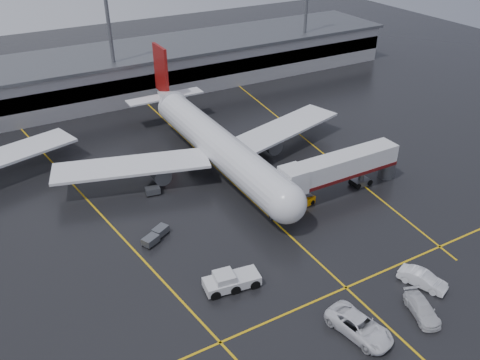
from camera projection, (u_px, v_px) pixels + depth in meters
ground at (245, 194)px, 71.46m from camera, size 220.00×220.00×0.00m
apron_line_centre at (245, 194)px, 71.46m from camera, size 0.25×90.00×0.02m
apron_line_stop at (346, 288)px, 54.96m from camera, size 60.00×0.25×0.02m
apron_line_left at (86, 199)px, 70.47m from camera, size 9.99×69.35×0.02m
apron_line_right at (307, 140)px, 86.59m from camera, size 7.57×69.64×0.02m
terminal at (131, 71)px, 105.20m from camera, size 122.00×19.00×8.60m
light_mast_mid at (110, 31)px, 93.48m from camera, size 3.00×1.20×25.45m
light_mast_right at (306, 6)px, 112.57m from camera, size 3.00×1.20×25.45m
main_airliner at (214, 142)px, 76.60m from camera, size 48.80×45.60×14.10m
jet_bridge at (341, 168)px, 70.00m from camera, size 19.90×3.40×6.05m
pushback_tractor at (230, 281)px, 54.60m from camera, size 6.40×3.40×2.18m
belt_loader at (303, 202)px, 68.83m from camera, size 3.70×2.20×2.21m
service_van_a at (359, 326)px, 48.90m from camera, size 4.44×7.39×1.92m
service_van_b at (422, 309)px, 51.18m from camera, size 3.77×5.68×1.53m
service_van_c at (423, 279)px, 54.88m from camera, size 3.65×5.54×1.73m
baggage_cart_a at (160, 231)px, 62.95m from camera, size 2.38×2.11×1.12m
baggage_cart_b at (151, 240)px, 61.26m from camera, size 2.37×2.05×1.12m
baggage_cart_c at (153, 191)px, 71.19m from camera, size 2.18×1.60×1.12m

